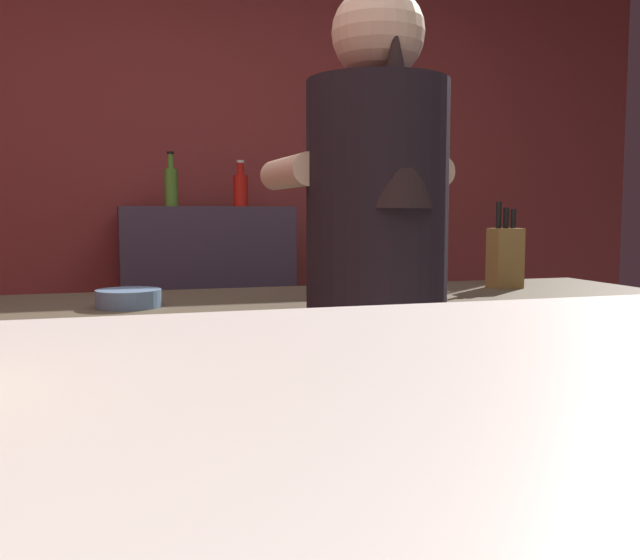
# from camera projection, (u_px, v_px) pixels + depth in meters

# --- Properties ---
(wall_back) EXTENTS (5.20, 0.10, 2.70)m
(wall_back) POSITION_uv_depth(u_px,v_px,m) (172.00, 171.00, 3.44)
(wall_back) COLOR maroon
(wall_back) RESTS_ON ground
(prep_counter) EXTENTS (2.10, 0.60, 0.90)m
(prep_counter) POSITION_uv_depth(u_px,v_px,m) (335.00, 438.00, 2.20)
(prep_counter) COLOR #4A3F2E
(prep_counter) RESTS_ON ground
(back_shelf) EXTENTS (0.77, 0.36, 1.18)m
(back_shelf) POSITION_uv_depth(u_px,v_px,m) (207.00, 334.00, 3.28)
(back_shelf) COLOR #3E3344
(back_shelf) RESTS_ON ground
(bartender) EXTENTS (0.43, 0.51, 1.68)m
(bartender) POSITION_uv_depth(u_px,v_px,m) (377.00, 287.00, 1.71)
(bartender) COLOR #333132
(bartender) RESTS_ON ground
(knife_block) EXTENTS (0.10, 0.08, 0.29)m
(knife_block) POSITION_uv_depth(u_px,v_px,m) (505.00, 256.00, 2.36)
(knife_block) COLOR olive
(knife_block) RESTS_ON prep_counter
(mixing_bowl) EXTENTS (0.17, 0.17, 0.05)m
(mixing_bowl) POSITION_uv_depth(u_px,v_px,m) (129.00, 298.00, 1.89)
(mixing_bowl) COLOR slate
(mixing_bowl) RESTS_ON prep_counter
(chefs_knife) EXTENTS (0.24, 0.04, 0.01)m
(chefs_knife) POSITION_uv_depth(u_px,v_px,m) (413.00, 293.00, 2.18)
(chefs_knife) COLOR silver
(chefs_knife) RESTS_ON prep_counter
(bottle_olive_oil) EXTENTS (0.07, 0.07, 0.21)m
(bottle_olive_oil) POSITION_uv_depth(u_px,v_px,m) (241.00, 189.00, 3.22)
(bottle_olive_oil) COLOR red
(bottle_olive_oil) RESTS_ON back_shelf
(bottle_vinegar) EXTENTS (0.06, 0.06, 0.24)m
(bottle_vinegar) POSITION_uv_depth(u_px,v_px,m) (171.00, 185.00, 3.15)
(bottle_vinegar) COLOR #4F882D
(bottle_vinegar) RESTS_ON back_shelf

